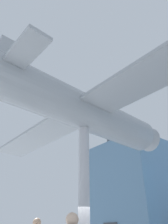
{
  "coord_description": "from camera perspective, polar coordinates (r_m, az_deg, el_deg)",
  "views": [
    {
      "loc": [
        8.88,
        -6.83,
        1.44
      ],
      "look_at": [
        0.0,
        0.0,
        7.65
      ],
      "focal_mm": 35.0,
      "sensor_mm": 36.0,
      "label": 1
    }
  ],
  "objects": [
    {
      "name": "glass_pavilion_left",
      "position": [
        28.42,
        15.96,
        -20.22
      ],
      "size": [
        9.07,
        12.17,
        11.14
      ],
      "color": "slate",
      "rests_on": "ground_plane"
    },
    {
      "name": "support_pylon_central",
      "position": [
        11.36,
        0.0,
        -19.59
      ],
      "size": [
        0.56,
        0.56,
        6.59
      ],
      "color": "#B7B7BC",
      "rests_on": "ground_plane"
    },
    {
      "name": "suspended_airplane",
      "position": [
        12.94,
        0.72,
        -0.26
      ],
      "size": [
        20.36,
        12.66,
        3.41
      ],
      "rotation": [
        0.0,
        0.0,
        0.06
      ],
      "color": "#93999E",
      "rests_on": "support_pylon_central"
    }
  ]
}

